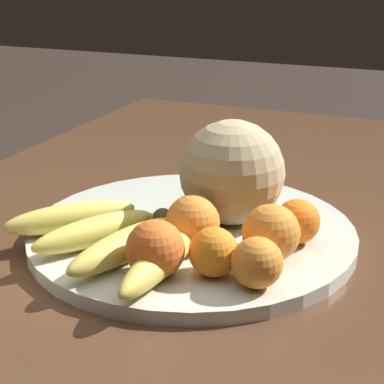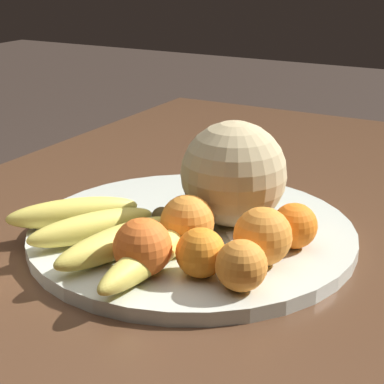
{
  "view_description": "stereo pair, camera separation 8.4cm",
  "coord_description": "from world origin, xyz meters",
  "px_view_note": "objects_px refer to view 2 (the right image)",
  "views": [
    {
      "loc": [
        0.77,
        0.32,
        1.13
      ],
      "look_at": [
        0.05,
        0.02,
        0.83
      ],
      "focal_mm": 60.0,
      "sensor_mm": 36.0,
      "label": 1
    },
    {
      "loc": [
        0.73,
        0.39,
        1.13
      ],
      "look_at": [
        0.05,
        0.02,
        0.83
      ],
      "focal_mm": 60.0,
      "sensor_mm": 36.0,
      "label": 2
    }
  ],
  "objects_px": {
    "orange_front_left": "(263,236)",
    "orange_mid_center": "(241,266)",
    "kitchen_table": "(198,289)",
    "banana_bunch": "(107,234)",
    "fruit_bowl": "(192,232)",
    "produce_tag": "(244,246)",
    "orange_front_right": "(201,253)",
    "orange_top_small": "(143,247)",
    "melon": "(234,174)",
    "orange_back_right": "(294,226)",
    "orange_back_left": "(187,222)"
  },
  "relations": [
    {
      "from": "produce_tag",
      "to": "orange_mid_center",
      "type": "bearing_deg",
      "value": -16.45
    },
    {
      "from": "fruit_bowl",
      "to": "orange_back_right",
      "type": "distance_m",
      "value": 0.14
    },
    {
      "from": "produce_tag",
      "to": "orange_front_left",
      "type": "bearing_deg",
      "value": 10.94
    },
    {
      "from": "banana_bunch",
      "to": "orange_back_right",
      "type": "height_order",
      "value": "orange_back_right"
    },
    {
      "from": "banana_bunch",
      "to": "orange_top_small",
      "type": "distance_m",
      "value": 0.09
    },
    {
      "from": "orange_top_small",
      "to": "produce_tag",
      "type": "distance_m",
      "value": 0.14
    },
    {
      "from": "banana_bunch",
      "to": "orange_top_small",
      "type": "xyz_separation_m",
      "value": [
        0.04,
        0.08,
        0.01
      ]
    },
    {
      "from": "orange_front_left",
      "to": "orange_back_left",
      "type": "distance_m",
      "value": 0.1
    },
    {
      "from": "kitchen_table",
      "to": "orange_back_left",
      "type": "xyz_separation_m",
      "value": [
        0.1,
        0.04,
        0.15
      ]
    },
    {
      "from": "orange_back_left",
      "to": "orange_mid_center",
      "type": "bearing_deg",
      "value": 57.53
    },
    {
      "from": "melon",
      "to": "orange_back_right",
      "type": "relative_size",
      "value": 2.47
    },
    {
      "from": "kitchen_table",
      "to": "banana_bunch",
      "type": "height_order",
      "value": "banana_bunch"
    },
    {
      "from": "fruit_bowl",
      "to": "orange_top_small",
      "type": "distance_m",
      "value": 0.15
    },
    {
      "from": "fruit_bowl",
      "to": "banana_bunch",
      "type": "xyz_separation_m",
      "value": [
        0.11,
        -0.06,
        0.03
      ]
    },
    {
      "from": "orange_mid_center",
      "to": "orange_back_left",
      "type": "xyz_separation_m",
      "value": [
        -0.07,
        -0.1,
        0.01
      ]
    },
    {
      "from": "melon",
      "to": "orange_top_small",
      "type": "relative_size",
      "value": 2.09
    },
    {
      "from": "orange_front_left",
      "to": "kitchen_table",
      "type": "bearing_deg",
      "value": -125.47
    },
    {
      "from": "orange_back_right",
      "to": "produce_tag",
      "type": "relative_size",
      "value": 0.68
    },
    {
      "from": "kitchen_table",
      "to": "produce_tag",
      "type": "xyz_separation_m",
      "value": [
        0.07,
        0.1,
        0.12
      ]
    },
    {
      "from": "orange_front_right",
      "to": "orange_mid_center",
      "type": "relative_size",
      "value": 1.0
    },
    {
      "from": "melon",
      "to": "produce_tag",
      "type": "distance_m",
      "value": 0.1
    },
    {
      "from": "orange_back_right",
      "to": "orange_front_right",
      "type": "bearing_deg",
      "value": -28.1
    },
    {
      "from": "orange_top_small",
      "to": "orange_back_left",
      "type": "bearing_deg",
      "value": 174.37
    },
    {
      "from": "kitchen_table",
      "to": "orange_back_left",
      "type": "distance_m",
      "value": 0.19
    },
    {
      "from": "kitchen_table",
      "to": "banana_bunch",
      "type": "distance_m",
      "value": 0.21
    },
    {
      "from": "kitchen_table",
      "to": "orange_back_right",
      "type": "height_order",
      "value": "orange_back_right"
    },
    {
      "from": "orange_front_right",
      "to": "orange_top_small",
      "type": "xyz_separation_m",
      "value": [
        0.03,
        -0.06,
        0.01
      ]
    },
    {
      "from": "orange_top_small",
      "to": "banana_bunch",
      "type": "bearing_deg",
      "value": -115.7
    },
    {
      "from": "orange_top_small",
      "to": "kitchen_table",
      "type": "bearing_deg",
      "value": -170.71
    },
    {
      "from": "orange_back_left",
      "to": "orange_top_small",
      "type": "distance_m",
      "value": 0.09
    },
    {
      "from": "fruit_bowl",
      "to": "kitchen_table",
      "type": "bearing_deg",
      "value": -161.64
    },
    {
      "from": "orange_front_left",
      "to": "orange_mid_center",
      "type": "bearing_deg",
      "value": 3.84
    },
    {
      "from": "kitchen_table",
      "to": "orange_mid_center",
      "type": "bearing_deg",
      "value": 40.53
    },
    {
      "from": "orange_back_left",
      "to": "banana_bunch",
      "type": "bearing_deg",
      "value": -58.84
    },
    {
      "from": "orange_front_left",
      "to": "orange_top_small",
      "type": "relative_size",
      "value": 1.03
    },
    {
      "from": "kitchen_table",
      "to": "banana_bunch",
      "type": "bearing_deg",
      "value": -16.43
    },
    {
      "from": "orange_front_right",
      "to": "produce_tag",
      "type": "relative_size",
      "value": 0.68
    },
    {
      "from": "produce_tag",
      "to": "orange_back_right",
      "type": "bearing_deg",
      "value": 80.53
    },
    {
      "from": "orange_back_left",
      "to": "orange_back_right",
      "type": "xyz_separation_m",
      "value": [
        -0.06,
        0.12,
        -0.01
      ]
    },
    {
      "from": "orange_front_left",
      "to": "produce_tag",
      "type": "xyz_separation_m",
      "value": [
        -0.03,
        -0.04,
        -0.03
      ]
    },
    {
      "from": "fruit_bowl",
      "to": "orange_back_left",
      "type": "distance_m",
      "value": 0.07
    },
    {
      "from": "orange_mid_center",
      "to": "orange_front_right",
      "type": "bearing_deg",
      "value": -97.18
    },
    {
      "from": "kitchen_table",
      "to": "fruit_bowl",
      "type": "xyz_separation_m",
      "value": [
        0.05,
        0.02,
        0.11
      ]
    },
    {
      "from": "fruit_bowl",
      "to": "produce_tag",
      "type": "xyz_separation_m",
      "value": [
        0.02,
        0.09,
        0.01
      ]
    },
    {
      "from": "orange_back_right",
      "to": "melon",
      "type": "bearing_deg",
      "value": -107.53
    },
    {
      "from": "orange_mid_center",
      "to": "produce_tag",
      "type": "distance_m",
      "value": 0.11
    },
    {
      "from": "kitchen_table",
      "to": "melon",
      "type": "relative_size",
      "value": 10.29
    },
    {
      "from": "banana_bunch",
      "to": "orange_front_left",
      "type": "relative_size",
      "value": 3.68
    },
    {
      "from": "kitchen_table",
      "to": "orange_back_left",
      "type": "bearing_deg",
      "value": 21.33
    },
    {
      "from": "orange_front_left",
      "to": "orange_mid_center",
      "type": "distance_m",
      "value": 0.07
    }
  ]
}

